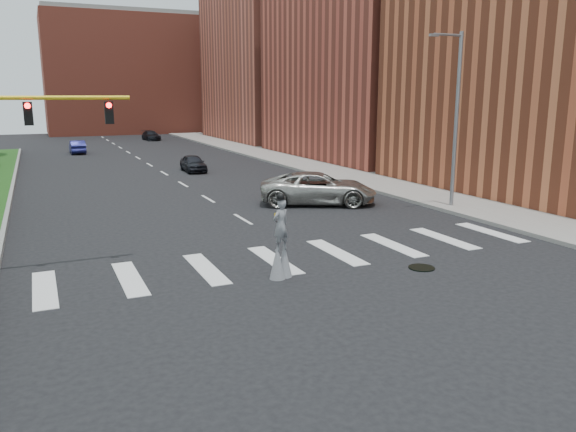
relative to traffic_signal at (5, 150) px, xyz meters
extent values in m
plane|color=black|center=(9.78, -3.00, -4.15)|extent=(160.00, 160.00, 0.00)
cube|color=gray|center=(-0.67, 17.00, -4.01)|extent=(0.20, 60.00, 0.28)
cube|color=gray|center=(22.28, 22.00, -4.06)|extent=(5.00, 90.00, 0.18)
cylinder|color=black|center=(12.78, -5.00, -4.13)|extent=(0.90, 0.90, 0.04)
cube|color=#A94735|center=(31.78, 27.00, 7.85)|extent=(16.00, 22.00, 24.00)
cube|color=#BA5844|center=(31.78, 51.00, 5.85)|extent=(16.00, 22.00, 20.00)
cube|color=#A94735|center=(15.78, 75.00, 4.85)|extent=(26.00, 14.00, 18.00)
cylinder|color=slate|center=(20.78, 3.00, 0.35)|extent=(0.20, 0.20, 9.00)
cylinder|color=slate|center=(19.98, 3.00, 4.65)|extent=(1.80, 0.12, 0.12)
cube|color=slate|center=(19.08, 3.00, 4.60)|extent=(0.50, 0.18, 0.12)
cylinder|color=gold|center=(1.38, 0.00, 1.65)|extent=(5.20, 0.14, 0.14)
cube|color=black|center=(0.78, 0.00, 1.15)|extent=(0.28, 0.18, 0.75)
cylinder|color=#FF0C0C|center=(0.78, -0.10, 1.40)|extent=(0.18, 0.06, 0.18)
cube|color=black|center=(3.28, 0.00, 1.15)|extent=(0.28, 0.18, 0.75)
cylinder|color=#FF0C0C|center=(3.28, -0.10, 1.40)|extent=(0.18, 0.06, 0.18)
cylinder|color=#352315|center=(8.07, -3.87, -3.69)|extent=(0.07, 0.07, 0.92)
cylinder|color=#352315|center=(7.77, -3.99, -3.69)|extent=(0.07, 0.07, 0.92)
cone|color=slate|center=(8.07, -3.87, -3.57)|extent=(0.52, 0.52, 1.15)
cone|color=slate|center=(7.77, -3.99, -3.57)|extent=(0.52, 0.52, 1.15)
imported|color=slate|center=(7.92, -3.93, -2.37)|extent=(0.73, 0.61, 1.71)
sphere|color=black|center=(7.92, -3.93, -1.46)|extent=(0.26, 0.26, 0.26)
cylinder|color=black|center=(7.92, -3.93, -1.51)|extent=(0.34, 0.34, 0.02)
cube|color=yellow|center=(7.87, -3.80, -1.90)|extent=(0.22, 0.05, 0.10)
imported|color=#A6A49D|center=(14.92, 7.01, -3.27)|extent=(6.98, 5.41, 1.76)
imported|color=black|center=(12.10, 23.05, -3.49)|extent=(1.65, 3.90, 1.31)
imported|color=navy|center=(4.81, 41.86, -3.48)|extent=(1.47, 4.11, 1.35)
imported|color=black|center=(15.13, 56.54, -3.53)|extent=(2.08, 4.41, 1.24)
camera|label=1|loc=(0.92, -20.12, 1.72)|focal=35.00mm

